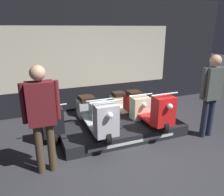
{
  "coord_description": "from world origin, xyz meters",
  "views": [
    {
      "loc": [
        -1.75,
        -2.72,
        2.35
      ],
      "look_at": [
        0.05,
        1.83,
        0.77
      ],
      "focal_mm": 35.0,
      "sensor_mm": 36.0,
      "label": 1
    }
  ],
  "objects_px": {
    "scooter_display_right": "(147,108)",
    "scooter_display_left": "(96,115)",
    "scooter_backrow_1": "(92,112)",
    "person_left_browsing": "(42,112)",
    "person_right_browsing": "(211,90)",
    "scooter_backrow_2": "(128,106)",
    "scooter_backrow_0": "(50,118)"
  },
  "relations": [
    {
      "from": "scooter_backrow_2",
      "to": "person_left_browsing",
      "type": "bearing_deg",
      "value": -145.77
    },
    {
      "from": "scooter_backrow_0",
      "to": "person_right_browsing",
      "type": "distance_m",
      "value": 3.66
    },
    {
      "from": "scooter_backrow_0",
      "to": "person_left_browsing",
      "type": "bearing_deg",
      "value": -98.86
    },
    {
      "from": "scooter_backrow_1",
      "to": "scooter_backrow_2",
      "type": "relative_size",
      "value": 1.0
    },
    {
      "from": "scooter_backrow_0",
      "to": "scooter_backrow_1",
      "type": "height_order",
      "value": "same"
    },
    {
      "from": "scooter_display_right",
      "to": "scooter_display_left",
      "type": "bearing_deg",
      "value": 180.0
    },
    {
      "from": "scooter_display_left",
      "to": "person_right_browsing",
      "type": "relative_size",
      "value": 0.96
    },
    {
      "from": "scooter_display_left",
      "to": "scooter_backrow_1",
      "type": "bearing_deg",
      "value": 79.66
    },
    {
      "from": "scooter_display_left",
      "to": "scooter_backrow_2",
      "type": "relative_size",
      "value": 1.0
    },
    {
      "from": "scooter_backrow_1",
      "to": "scooter_backrow_2",
      "type": "height_order",
      "value": "same"
    },
    {
      "from": "scooter_backrow_0",
      "to": "scooter_backrow_2",
      "type": "bearing_deg",
      "value": 0.0
    },
    {
      "from": "person_left_browsing",
      "to": "person_right_browsing",
      "type": "xyz_separation_m",
      "value": [
        3.48,
        0.0,
        -0.01
      ]
    },
    {
      "from": "scooter_backrow_0",
      "to": "scooter_backrow_1",
      "type": "relative_size",
      "value": 1.0
    },
    {
      "from": "scooter_display_right",
      "to": "person_right_browsing",
      "type": "bearing_deg",
      "value": -32.74
    },
    {
      "from": "scooter_backrow_0",
      "to": "scooter_backrow_2",
      "type": "distance_m",
      "value": 2.04
    },
    {
      "from": "person_left_browsing",
      "to": "person_right_browsing",
      "type": "height_order",
      "value": "same"
    },
    {
      "from": "scooter_backrow_0",
      "to": "person_left_browsing",
      "type": "distance_m",
      "value": 1.74
    },
    {
      "from": "scooter_backrow_2",
      "to": "person_right_browsing",
      "type": "distance_m",
      "value": 2.09
    },
    {
      "from": "person_left_browsing",
      "to": "person_right_browsing",
      "type": "bearing_deg",
      "value": 0.0
    },
    {
      "from": "scooter_backrow_0",
      "to": "person_right_browsing",
      "type": "xyz_separation_m",
      "value": [
        3.23,
        -1.55,
        0.74
      ]
    },
    {
      "from": "scooter_display_right",
      "to": "person_right_browsing",
      "type": "relative_size",
      "value": 0.96
    },
    {
      "from": "scooter_backrow_2",
      "to": "person_left_browsing",
      "type": "xyz_separation_m",
      "value": [
        -2.28,
        -1.55,
        0.75
      ]
    },
    {
      "from": "scooter_backrow_0",
      "to": "person_right_browsing",
      "type": "bearing_deg",
      "value": -25.68
    },
    {
      "from": "scooter_display_left",
      "to": "scooter_display_right",
      "type": "distance_m",
      "value": 1.25
    },
    {
      "from": "person_right_browsing",
      "to": "scooter_backrow_2",
      "type": "bearing_deg",
      "value": 127.45
    },
    {
      "from": "scooter_backrow_2",
      "to": "person_right_browsing",
      "type": "height_order",
      "value": "person_right_browsing"
    },
    {
      "from": "scooter_backrow_1",
      "to": "person_right_browsing",
      "type": "relative_size",
      "value": 0.96
    },
    {
      "from": "scooter_backrow_0",
      "to": "scooter_display_right",
      "type": "bearing_deg",
      "value": -21.56
    },
    {
      "from": "scooter_backrow_1",
      "to": "person_left_browsing",
      "type": "height_order",
      "value": "person_left_browsing"
    },
    {
      "from": "person_left_browsing",
      "to": "scooter_backrow_2",
      "type": "bearing_deg",
      "value": 34.23
    },
    {
      "from": "scooter_display_right",
      "to": "scooter_backrow_1",
      "type": "distance_m",
      "value": 1.4
    },
    {
      "from": "scooter_backrow_0",
      "to": "person_left_browsing",
      "type": "xyz_separation_m",
      "value": [
        -0.24,
        -1.55,
        0.75
      ]
    }
  ]
}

